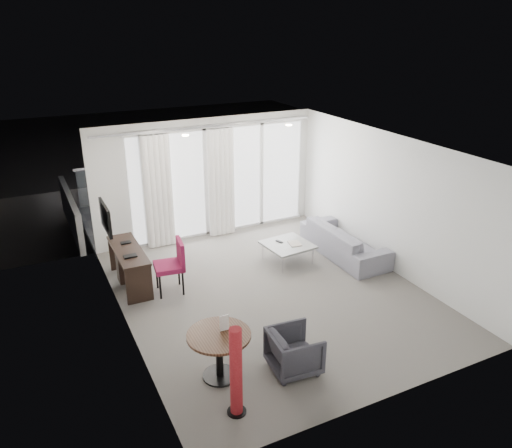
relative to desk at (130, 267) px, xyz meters
name	(u,v)px	position (x,y,z in m)	size (l,w,h in m)	color
floor	(271,293)	(2.14, -1.41, -0.35)	(5.00, 6.00, 0.00)	#625D57
ceiling	(273,149)	(2.14, -1.41, 2.25)	(5.00, 6.00, 0.00)	white
wall_left	(121,254)	(-0.36, -1.41, 0.95)	(0.00, 6.00, 2.60)	silver
wall_right	(389,203)	(4.64, -1.41, 0.95)	(0.00, 6.00, 2.60)	silver
wall_front	(391,313)	(2.14, -4.41, 0.95)	(5.00, 0.00, 2.60)	silver
window_panel	(220,181)	(2.44, 1.57, 0.85)	(4.00, 0.02, 2.38)	white
window_frame	(221,181)	(2.44, 1.56, 0.85)	(4.10, 0.06, 2.44)	white
curtain_left	(158,192)	(0.99, 1.41, 0.85)	(0.60, 0.20, 2.38)	white
curtain_right	(221,183)	(2.39, 1.41, 0.85)	(0.60, 0.20, 2.38)	white
curtain_track	(208,126)	(2.14, 1.41, 2.10)	(4.80, 0.04, 0.04)	#B2B2B7
downlight_a	(185,135)	(1.24, 0.19, 2.24)	(0.12, 0.12, 0.02)	#FFE0B2
downlight_b	(289,125)	(3.34, 0.19, 2.24)	(0.12, 0.12, 0.02)	#FFE0B2
desk	(130,267)	(0.00, 0.00, 0.00)	(0.47, 1.50, 0.70)	black
tv	(105,218)	(-0.31, 0.04, 1.00)	(0.05, 0.80, 0.50)	black
desk_chair	(169,267)	(0.57, -0.57, 0.13)	(0.53, 0.49, 0.97)	maroon
round_table	(219,356)	(0.49, -3.08, -0.01)	(0.85, 0.85, 0.68)	#422717
menu_card	(224,328)	(0.59, -3.03, 0.37)	(0.12, 0.02, 0.23)	white
red_lamp	(236,372)	(0.42, -3.79, 0.26)	(0.24, 0.24, 1.21)	maroon
tub_armchair	(294,351)	(1.46, -3.39, -0.05)	(0.64, 0.66, 0.60)	#2E2D34
coffee_table	(287,253)	(3.02, -0.45, -0.16)	(0.86, 0.86, 0.39)	gray
remote	(279,243)	(2.91, -0.31, 0.01)	(0.05, 0.15, 0.02)	black
magazine	(295,245)	(3.14, -0.52, 0.01)	(0.24, 0.31, 0.02)	gray
sofa	(344,241)	(4.21, -0.69, -0.04)	(2.13, 0.83, 0.62)	slate
terrace_slab	(199,212)	(2.44, 3.09, -0.41)	(5.60, 3.00, 0.12)	#4D4D50
rattan_chair_a	(224,196)	(3.01, 2.75, 0.05)	(0.55, 0.55, 0.80)	brown
rattan_chair_b	(239,189)	(3.58, 3.11, 0.03)	(0.52, 0.52, 0.76)	brown
rattan_table	(271,202)	(4.03, 2.16, -0.10)	(0.51, 0.51, 0.51)	brown
balustrade	(180,176)	(2.44, 4.54, 0.15)	(5.50, 0.06, 1.05)	#B2B2B7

